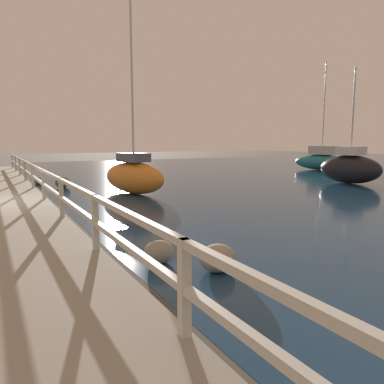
% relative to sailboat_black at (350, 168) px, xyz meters
% --- Properties ---
extents(railing, '(0.10, 32.50, 0.94)m').
position_rel_sailboat_black_xyz_m(railing, '(-14.99, -0.42, 0.18)').
color(railing, beige).
rests_on(railing, dock_walkway).
extents(boulder_downstream, '(0.55, 0.49, 0.41)m').
position_rel_sailboat_black_xyz_m(boulder_downstream, '(-14.31, 7.40, -0.61)').
color(boulder_downstream, gray).
rests_on(boulder_downstream, ground).
extents(boulder_water_edge, '(0.69, 0.63, 0.52)m').
position_rel_sailboat_black_xyz_m(boulder_water_edge, '(-13.46, 5.24, -0.56)').
color(boulder_water_edge, '#666056').
rests_on(boulder_water_edge, ground).
extents(boulder_mid_strip, '(0.56, 0.50, 0.42)m').
position_rel_sailboat_black_xyz_m(boulder_mid_strip, '(-13.92, -7.10, -0.61)').
color(boulder_mid_strip, gray).
rests_on(boulder_mid_strip, ground).
extents(boulder_upstream, '(0.63, 0.57, 0.47)m').
position_rel_sailboat_black_xyz_m(boulder_upstream, '(-13.24, -7.97, -0.58)').
color(boulder_upstream, gray).
rests_on(boulder_upstream, ground).
extents(sailboat_black, '(1.96, 3.52, 5.88)m').
position_rel_sailboat_black_xyz_m(sailboat_black, '(0.00, 0.00, 0.00)').
color(sailboat_black, black).
rests_on(sailboat_black, water_surface).
extents(sailboat_orange, '(2.21, 3.75, 7.89)m').
position_rel_sailboat_black_xyz_m(sailboat_orange, '(-11.20, 1.69, -0.06)').
color(sailboat_orange, orange).
rests_on(sailboat_orange, water_surface).
extents(sailboat_teal, '(2.20, 4.89, 7.95)m').
position_rel_sailboat_black_xyz_m(sailboat_teal, '(5.81, 7.16, -0.08)').
color(sailboat_teal, '#1E707A').
rests_on(sailboat_teal, water_surface).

